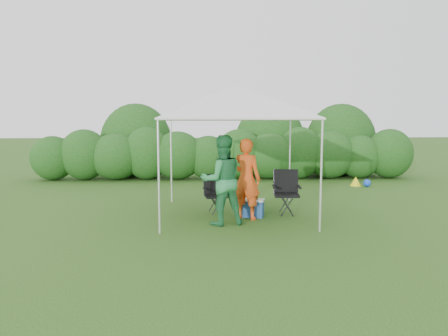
{
  "coord_description": "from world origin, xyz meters",
  "views": [
    {
      "loc": [
        -0.66,
        -8.93,
        2.17
      ],
      "look_at": [
        -0.24,
        0.4,
        1.05
      ],
      "focal_mm": 35.0,
      "sensor_mm": 36.0,
      "label": 1
    }
  ],
  "objects_px": {
    "chair_left": "(215,191)",
    "cooler": "(253,208)",
    "woman": "(222,180)",
    "man": "(246,179)",
    "canopy": "(235,102)",
    "chair_right": "(286,189)"
  },
  "relations": [
    {
      "from": "chair_left",
      "to": "cooler",
      "type": "height_order",
      "value": "chair_left"
    },
    {
      "from": "chair_right",
      "to": "man",
      "type": "height_order",
      "value": "man"
    },
    {
      "from": "woman",
      "to": "cooler",
      "type": "xyz_separation_m",
      "value": [
        0.7,
        0.63,
        -0.7
      ]
    },
    {
      "from": "woman",
      "to": "cooler",
      "type": "height_order",
      "value": "woman"
    },
    {
      "from": "man",
      "to": "chair_right",
      "type": "bearing_deg",
      "value": -123.35
    },
    {
      "from": "chair_left",
      "to": "man",
      "type": "bearing_deg",
      "value": -56.82
    },
    {
      "from": "chair_left",
      "to": "woman",
      "type": "relative_size",
      "value": 0.48
    },
    {
      "from": "man",
      "to": "woman",
      "type": "relative_size",
      "value": 0.95
    },
    {
      "from": "canopy",
      "to": "chair_right",
      "type": "relative_size",
      "value": 3.18
    },
    {
      "from": "chair_left",
      "to": "woman",
      "type": "height_order",
      "value": "woman"
    },
    {
      "from": "canopy",
      "to": "chair_right",
      "type": "xyz_separation_m",
      "value": [
        1.15,
        0.09,
        -1.91
      ]
    },
    {
      "from": "man",
      "to": "cooler",
      "type": "relative_size",
      "value": 3.21
    },
    {
      "from": "canopy",
      "to": "woman",
      "type": "bearing_deg",
      "value": -110.46
    },
    {
      "from": "canopy",
      "to": "woman",
      "type": "xyz_separation_m",
      "value": [
        -0.32,
        -0.85,
        -1.57
      ]
    },
    {
      "from": "chair_right",
      "to": "woman",
      "type": "xyz_separation_m",
      "value": [
        -1.47,
        -0.94,
        0.35
      ]
    },
    {
      "from": "chair_left",
      "to": "chair_right",
      "type": "bearing_deg",
      "value": -16.41
    },
    {
      "from": "chair_right",
      "to": "chair_left",
      "type": "distance_m",
      "value": 1.6
    },
    {
      "from": "chair_left",
      "to": "cooler",
      "type": "xyz_separation_m",
      "value": [
        0.81,
        -0.51,
        -0.29
      ]
    },
    {
      "from": "chair_right",
      "to": "cooler",
      "type": "bearing_deg",
      "value": -152.51
    },
    {
      "from": "woman",
      "to": "man",
      "type": "bearing_deg",
      "value": -153.17
    },
    {
      "from": "man",
      "to": "cooler",
      "type": "height_order",
      "value": "man"
    },
    {
      "from": "chair_right",
      "to": "cooler",
      "type": "relative_size",
      "value": 1.83
    }
  ]
}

